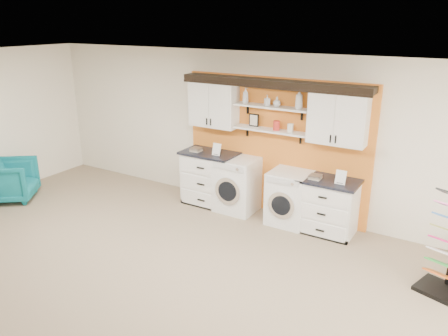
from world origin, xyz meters
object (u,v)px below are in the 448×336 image
Objects in this scene: sample_rack at (448,257)px; base_cabinet_right at (328,206)px; dryer at (289,198)px; armchair at (11,180)px; base_cabinet_left at (210,178)px; washer at (237,184)px.

base_cabinet_right is at bearing 173.15° from sample_rack.
base_cabinet_right is at bearing 0.29° from dryer.
base_cabinet_left is at bearing -98.87° from armchair.
dryer is 5.28m from armchair.
armchair is at bearing -160.04° from dryer.
base_cabinet_right is (2.26, 0.00, -0.05)m from base_cabinet_left.
dryer is (1.59, -0.00, -0.04)m from base_cabinet_left.
base_cabinet_left is 0.58m from washer.
washer is at bearing -0.33° from base_cabinet_left.
base_cabinet_right is 1.02× the size of dryer.
base_cabinet_left is 1.11× the size of base_cabinet_right.
dryer is at bearing 179.40° from sample_rack.
base_cabinet_left is 2.26m from base_cabinet_right.
base_cabinet_right is 0.94× the size of washer.
base_cabinet_left is 1.05× the size of washer.
base_cabinet_left is 1.21× the size of armchair.
sample_rack is (3.50, -0.85, 0.01)m from washer.
sample_rack reaches higher than washer.
base_cabinet_right is 0.61× the size of sample_rack.
washer reaches higher than base_cabinet_right.
washer is at bearing -179.88° from base_cabinet_right.
armchair is (-7.45, -0.96, -0.11)m from sample_rack.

